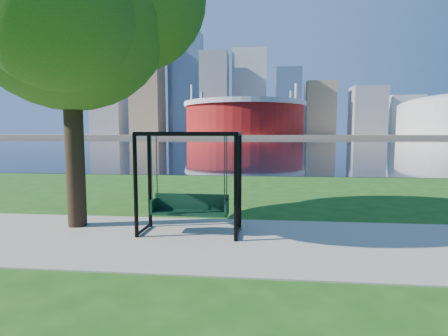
# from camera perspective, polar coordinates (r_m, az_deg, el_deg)

# --- Properties ---
(ground) EXTENTS (900.00, 900.00, 0.00)m
(ground) POSITION_cam_1_polar(r_m,az_deg,el_deg) (8.58, -1.56, -10.89)
(ground) COLOR #1E5114
(ground) RESTS_ON ground
(path) EXTENTS (120.00, 4.00, 0.03)m
(path) POSITION_cam_1_polar(r_m,az_deg,el_deg) (8.10, -2.03, -11.78)
(path) COLOR #9E937F
(path) RESTS_ON ground
(river) EXTENTS (900.00, 180.00, 0.02)m
(river) POSITION_cam_1_polar(r_m,az_deg,el_deg) (110.19, 5.41, 4.25)
(river) COLOR black
(river) RESTS_ON ground
(far_bank) EXTENTS (900.00, 228.00, 2.00)m
(far_bank) POSITION_cam_1_polar(r_m,az_deg,el_deg) (314.16, 5.78, 5.24)
(far_bank) COLOR #937F60
(far_bank) RESTS_ON ground
(stadium) EXTENTS (83.00, 83.00, 32.00)m
(stadium) POSITION_cam_1_polar(r_m,az_deg,el_deg) (243.70, 3.38, 8.30)
(stadium) COLOR maroon
(stadium) RESTS_ON far_bank
(skyline) EXTENTS (392.00, 66.00, 96.50)m
(skyline) POSITION_cam_1_polar(r_m,az_deg,el_deg) (329.30, 5.10, 11.34)
(skyline) COLOR gray
(skyline) RESTS_ON far_bank
(swing) EXTENTS (2.45, 1.11, 2.48)m
(swing) POSITION_cam_1_polar(r_m,az_deg,el_deg) (8.45, -5.59, -2.84)
(swing) COLOR black
(swing) RESTS_ON ground
(park_tree) EXTENTS (6.68, 6.04, 8.30)m
(park_tree) POSITION_cam_1_polar(r_m,az_deg,el_deg) (10.43, -24.16, 23.73)
(park_tree) COLOR black
(park_tree) RESTS_ON ground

